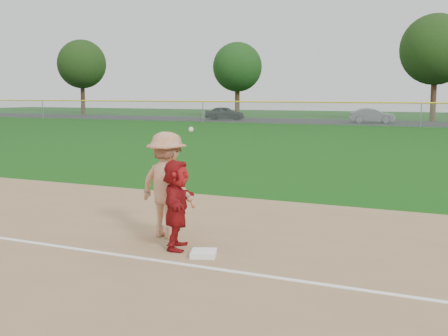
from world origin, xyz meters
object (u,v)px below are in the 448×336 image
at_px(base_runner, 176,204).
at_px(car_mid, 372,116).
at_px(car_left, 225,113).
at_px(first_base, 204,253).

xyz_separation_m(base_runner, car_mid, (-4.66, 45.30, -0.13)).
height_order(base_runner, car_left, base_runner).
bearing_deg(car_left, base_runner, -168.85).
bearing_deg(car_mid, car_left, 72.53).
relative_size(car_left, car_mid, 0.99).
bearing_deg(first_base, car_mid, 96.65).
relative_size(first_base, base_runner, 0.26).
distance_m(first_base, car_left, 49.85).
distance_m(car_left, car_mid, 15.15).
bearing_deg(car_mid, first_base, 168.88).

